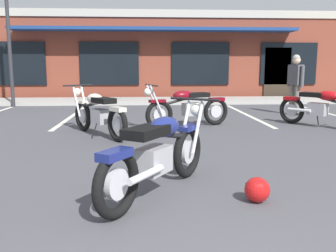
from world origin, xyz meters
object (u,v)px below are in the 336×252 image
object	(u,v)px
motorcycle_red_sportbike	(98,113)
person_by_back_row	(295,81)
motorcycle_blue_standard	(188,107)
parking_lot_lamp_post	(6,15)
helmet_on_pavement	(257,190)
motorcycle_foreground_classic	(159,152)
motorcycle_silver_naked	(322,107)

from	to	relation	value
motorcycle_red_sportbike	person_by_back_row	xyz separation A→B (m)	(5.12, 2.85, 0.49)
motorcycle_blue_standard	parking_lot_lamp_post	bearing A→B (deg)	140.59
helmet_on_pavement	parking_lot_lamp_post	distance (m)	11.02
motorcycle_foreground_classic	motorcycle_red_sportbike	size ratio (longest dim) A/B	1.01
motorcycle_silver_naked	person_by_back_row	distance (m)	2.21
motorcycle_silver_naked	motorcycle_blue_standard	xyz separation A→B (m)	(-3.01, 0.20, 0.00)
parking_lot_lamp_post	motorcycle_blue_standard	bearing A→B (deg)	-39.41
motorcycle_blue_standard	parking_lot_lamp_post	size ratio (longest dim) A/B	0.44
motorcycle_red_sportbike	helmet_on_pavement	size ratio (longest dim) A/B	7.04
motorcycle_foreground_classic	motorcycle_red_sportbike	bearing A→B (deg)	107.15
person_by_back_row	parking_lot_lamp_post	bearing A→B (deg)	163.93
parking_lot_lamp_post	motorcycle_silver_naked	bearing A→B (deg)	-28.88
motorcycle_silver_naked	person_by_back_row	world-z (taller)	person_by_back_row
motorcycle_silver_naked	motorcycle_foreground_classic	bearing A→B (deg)	-132.68
motorcycle_red_sportbike	helmet_on_pavement	xyz separation A→B (m)	(2.04, -3.74, -0.33)
helmet_on_pavement	motorcycle_red_sportbike	bearing A→B (deg)	118.63
motorcycle_foreground_classic	person_by_back_row	distance (m)	7.50
person_by_back_row	helmet_on_pavement	bearing A→B (deg)	-115.02
motorcycle_red_sportbike	helmet_on_pavement	world-z (taller)	motorcycle_red_sportbike
motorcycle_red_sportbike	motorcycle_silver_naked	bearing A→B (deg)	8.29
motorcycle_blue_standard	person_by_back_row	bearing A→B (deg)	30.80
motorcycle_silver_naked	motorcycle_blue_standard	bearing A→B (deg)	176.11
motorcycle_blue_standard	parking_lot_lamp_post	distance (m)	7.41
motorcycle_foreground_classic	parking_lot_lamp_post	size ratio (longest dim) A/B	0.41
motorcycle_foreground_classic	motorcycle_blue_standard	world-z (taller)	same
motorcycle_red_sportbike	parking_lot_lamp_post	size ratio (longest dim) A/B	0.40
motorcycle_red_sportbike	person_by_back_row	bearing A→B (deg)	29.10
motorcycle_red_sportbike	helmet_on_pavement	distance (m)	4.28
motorcycle_silver_naked	helmet_on_pavement	bearing A→B (deg)	-122.48
motorcycle_silver_naked	helmet_on_pavement	world-z (taller)	motorcycle_silver_naked
motorcycle_silver_naked	helmet_on_pavement	size ratio (longest dim) A/B	6.83
motorcycle_foreground_classic	motorcycle_silver_naked	distance (m)	5.64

